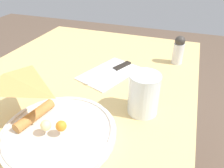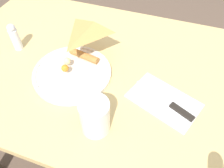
{
  "view_description": "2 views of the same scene",
  "coord_description": "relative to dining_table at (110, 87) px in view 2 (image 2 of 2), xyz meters",
  "views": [
    {
      "loc": [
        0.4,
        0.3,
        1.08
      ],
      "look_at": [
        -0.05,
        0.14,
        0.78
      ],
      "focal_mm": 35.0,
      "sensor_mm": 36.0,
      "label": 1
    },
    {
      "loc": [
        -0.18,
        0.49,
        1.25
      ],
      "look_at": [
        -0.04,
        0.1,
        0.76
      ],
      "focal_mm": 35.0,
      "sensor_mm": 36.0,
      "label": 2
    }
  ],
  "objects": [
    {
      "name": "plate_pizza",
      "position": [
        0.11,
        0.07,
        0.12
      ],
      "size": [
        0.26,
        0.26,
        0.05
      ],
      "color": "silver",
      "rests_on": "dining_table"
    },
    {
      "name": "butter_knife",
      "position": [
        -0.21,
        0.08,
        0.11
      ],
      "size": [
        0.19,
        0.1,
        0.01
      ],
      "rotation": [
        0.0,
        0.0,
        -0.44
      ],
      "color": "black",
      "rests_on": "napkin_folded"
    },
    {
      "name": "dining_table",
      "position": [
        0.0,
        0.0,
        0.0
      ],
      "size": [
        1.2,
        0.73,
        0.72
      ],
      "color": "#DBB770",
      "rests_on": "ground_plane"
    },
    {
      "name": "milk_glass",
      "position": [
        -0.04,
        0.23,
        0.15
      ],
      "size": [
        0.08,
        0.08,
        0.11
      ],
      "color": "white",
      "rests_on": "dining_table"
    },
    {
      "name": "napkin_folded",
      "position": [
        -0.2,
        0.08,
        0.11
      ],
      "size": [
        0.23,
        0.19,
        0.0
      ],
      "rotation": [
        0.0,
        0.0,
        -0.37
      ],
      "color": "white",
      "rests_on": "dining_table"
    },
    {
      "name": "salt_shaker",
      "position": [
        0.35,
        0.01,
        0.16
      ],
      "size": [
        0.03,
        0.03,
        0.1
      ],
      "color": "white",
      "rests_on": "dining_table"
    },
    {
      "name": "ground_plane",
      "position": [
        0.0,
        0.0,
        -0.61
      ],
      "size": [
        6.0,
        6.0,
        0.0
      ],
      "primitive_type": "plane",
      "color": "brown"
    }
  ]
}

